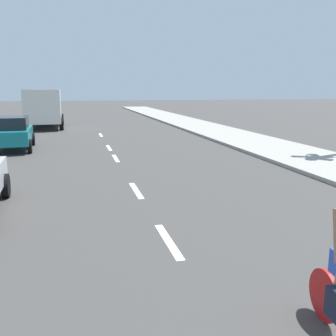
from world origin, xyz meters
The scene contains 9 objects.
ground_plane centered at (0.00, 20.00, 0.00)m, with size 160.00×160.00×0.00m, color #423F3D.
sidewalk_strip centered at (7.62, 22.00, 0.07)m, with size 3.60×80.00×0.14m, color #9E998E.
lane_stripe_2 centered at (0.00, 8.75, 0.00)m, with size 0.16×1.80×0.01m, color white.
lane_stripe_3 centered at (0.00, 12.60, 0.00)m, with size 0.16×1.80×0.01m, color white.
lane_stripe_4 centered at (0.00, 17.96, 0.00)m, with size 0.16×1.80×0.01m, color white.
lane_stripe_5 centered at (0.00, 20.96, 0.00)m, with size 0.16×1.80×0.01m, color white.
lane_stripe_6 centered at (0.00, 26.53, 0.00)m, with size 0.16×1.80×0.01m, color white.
parked_car_teal centered at (-4.46, 21.44, 0.83)m, with size 1.94×3.95×1.57m.
delivery_truck centered at (-3.67, 31.95, 1.50)m, with size 2.75×6.27×2.80m.
Camera 1 is at (-1.66, 1.99, 2.84)m, focal length 41.54 mm.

